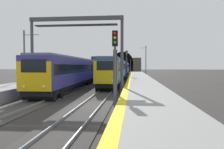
% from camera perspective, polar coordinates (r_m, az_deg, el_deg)
% --- Properties ---
extents(ground_plane, '(320.00, 320.00, 0.00)m').
position_cam_1_polar(ground_plane, '(15.58, -5.57, -8.56)').
color(ground_plane, '#302D2B').
extents(platform_right, '(112.00, 3.83, 1.00)m').
position_cam_1_polar(platform_right, '(15.24, 9.74, -6.93)').
color(platform_right, gray).
rests_on(platform_right, ground_plane).
extents(platform_right_edge_strip, '(112.00, 0.50, 0.01)m').
position_cam_1_polar(platform_right_edge_strip, '(15.14, 3.42, -5.04)').
color(platform_right_edge_strip, yellow).
rests_on(platform_right_edge_strip, platform_right).
extents(track_main_line, '(160.00, 2.92, 0.21)m').
position_cam_1_polar(track_main_line, '(15.58, -5.57, -8.41)').
color(track_main_line, '#383533').
rests_on(track_main_line, ground_plane).
extents(track_adjacent_line, '(160.00, 2.86, 0.21)m').
position_cam_1_polar(track_adjacent_line, '(17.17, -21.68, -7.56)').
color(track_adjacent_line, '#423D38').
rests_on(track_adjacent_line, ground_plane).
extents(train_main_approaching, '(63.36, 2.89, 4.02)m').
position_cam_1_polar(train_main_approaching, '(54.08, 2.55, 1.68)').
color(train_main_approaching, '#264C99').
rests_on(train_main_approaching, ground_plane).
extents(train_adjacent_platform, '(37.68, 3.28, 4.88)m').
position_cam_1_polar(train_adjacent_platform, '(35.23, -7.10, 1.24)').
color(train_adjacent_platform, navy).
rests_on(train_adjacent_platform, ground_plane).
extents(railway_signal_near, '(0.39, 0.38, 5.32)m').
position_cam_1_polar(railway_signal_near, '(14.46, 0.81, 3.42)').
color(railway_signal_near, '#4C4C54').
rests_on(railway_signal_near, ground_plane).
extents(railway_signal_mid, '(0.39, 0.38, 5.70)m').
position_cam_1_polar(railway_signal_mid, '(38.71, 3.91, 3.05)').
color(railway_signal_mid, '#38383D').
rests_on(railway_signal_mid, ground_plane).
extents(railway_signal_far, '(0.39, 0.38, 5.90)m').
position_cam_1_polar(railway_signal_far, '(93.01, 4.98, 2.70)').
color(railway_signal_far, '#4C4C54').
rests_on(railway_signal_far, ground_plane).
extents(overhead_signal_gantry, '(0.70, 9.01, 7.58)m').
position_cam_1_polar(overhead_signal_gantry, '(20.69, -9.64, 10.01)').
color(overhead_signal_gantry, '#3F3F47').
rests_on(overhead_signal_gantry, ground_plane).
extents(tunnel_portal, '(2.53, 18.80, 10.53)m').
position_cam_1_polar(tunnel_portal, '(110.06, 2.92, 2.67)').
color(tunnel_portal, '#51473D').
rests_on(tunnel_portal, ground_plane).
extents(catenary_mast_near, '(0.22, 2.09, 8.40)m').
position_cam_1_polar(catenary_mast_near, '(58.47, 9.04, 3.65)').
color(catenary_mast_near, '#595B60').
rests_on(catenary_mast_near, ground_plane).
extents(catenary_mast_far, '(0.22, 2.13, 7.57)m').
position_cam_1_polar(catenary_mast_far, '(30.14, -22.40, 3.98)').
color(catenary_mast_far, '#595B60').
rests_on(catenary_mast_far, ground_plane).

